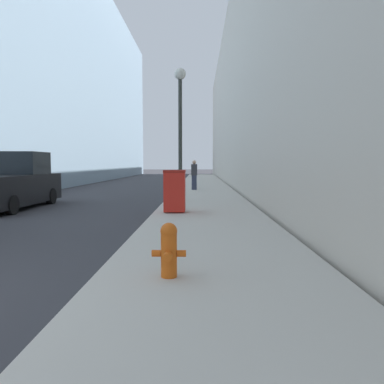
{
  "coord_description": "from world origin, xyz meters",
  "views": [
    {
      "loc": [
        4.8,
        -3.37,
        1.67
      ],
      "look_at": [
        4.34,
        18.63,
        -0.02
      ],
      "focal_mm": 35.0,
      "sensor_mm": 36.0,
      "label": 1
    }
  ],
  "objects_px": {
    "fire_hydrant": "(169,249)",
    "lamppost": "(180,117)",
    "pickup_truck": "(8,184)",
    "trash_bin": "(175,191)",
    "pedestrian_on_sidewalk": "(194,175)"
  },
  "relations": [
    {
      "from": "lamppost",
      "to": "pickup_truck",
      "type": "relative_size",
      "value": 1.01
    },
    {
      "from": "trash_bin",
      "to": "pickup_truck",
      "type": "height_order",
      "value": "pickup_truck"
    },
    {
      "from": "lamppost",
      "to": "pedestrian_on_sidewalk",
      "type": "distance_m",
      "value": 6.68
    },
    {
      "from": "fire_hydrant",
      "to": "pickup_truck",
      "type": "bearing_deg",
      "value": 127.17
    },
    {
      "from": "trash_bin",
      "to": "pedestrian_on_sidewalk",
      "type": "relative_size",
      "value": 0.77
    },
    {
      "from": "pickup_truck",
      "to": "pedestrian_on_sidewalk",
      "type": "xyz_separation_m",
      "value": [
        6.85,
        7.66,
        0.12
      ]
    },
    {
      "from": "fire_hydrant",
      "to": "pedestrian_on_sidewalk",
      "type": "xyz_separation_m",
      "value": [
        0.09,
        16.57,
        0.46
      ]
    },
    {
      "from": "fire_hydrant",
      "to": "lamppost",
      "type": "xyz_separation_m",
      "value": [
        -0.39,
        10.41,
        2.98
      ]
    },
    {
      "from": "pedestrian_on_sidewalk",
      "to": "fire_hydrant",
      "type": "bearing_deg",
      "value": -90.3
    },
    {
      "from": "trash_bin",
      "to": "lamppost",
      "type": "bearing_deg",
      "value": 90.28
    },
    {
      "from": "lamppost",
      "to": "pickup_truck",
      "type": "distance_m",
      "value": 7.06
    },
    {
      "from": "fire_hydrant",
      "to": "trash_bin",
      "type": "height_order",
      "value": "trash_bin"
    },
    {
      "from": "lamppost",
      "to": "pedestrian_on_sidewalk",
      "type": "relative_size",
      "value": 3.15
    },
    {
      "from": "fire_hydrant",
      "to": "lamppost",
      "type": "bearing_deg",
      "value": 92.14
    },
    {
      "from": "fire_hydrant",
      "to": "lamppost",
      "type": "relative_size",
      "value": 0.14
    }
  ]
}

